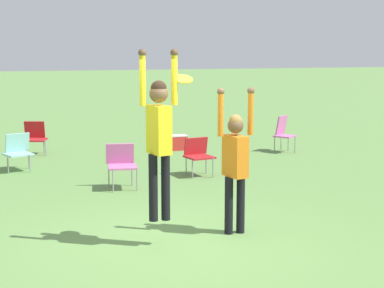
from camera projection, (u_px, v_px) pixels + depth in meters
The scene contains 10 objects.
ground_plane at pixel (175, 243), 8.75m from camera, with size 120.00×120.00×0.00m, color #608C47.
person_jumping at pixel (159, 130), 8.40m from camera, with size 0.53×0.41×2.28m.
person_defending at pixel (235, 157), 9.05m from camera, with size 0.55×0.43×2.10m.
frisbee at pixel (183, 79), 8.44m from camera, with size 0.27×0.25×0.11m.
camping_chair_0 at pixel (121, 162), 12.05m from camera, with size 0.60×0.64×0.83m.
camping_chair_1 at pixel (283, 131), 16.16m from camera, with size 0.63×0.71×0.91m.
camping_chair_2 at pixel (18, 150), 13.77m from camera, with size 0.68×0.73×0.79m.
camping_chair_3 at pixel (198, 153), 13.24m from camera, with size 0.60×0.63×0.77m.
camping_chair_4 at pixel (35, 136), 15.81m from camera, with size 0.63×0.67×0.81m.
cooler_box at pixel (176, 143), 16.48m from camera, with size 0.53×0.33×0.38m.
Camera 1 is at (-2.28, -8.13, 2.68)m, focal length 60.00 mm.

